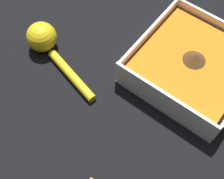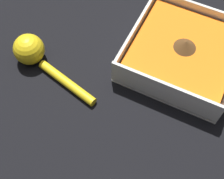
{
  "view_description": "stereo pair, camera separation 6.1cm",
  "coord_description": "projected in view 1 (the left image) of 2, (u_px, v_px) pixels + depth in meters",
  "views": [
    {
      "loc": [
        0.09,
        -0.37,
        0.56
      ],
      "look_at": [
        -0.09,
        -0.13,
        0.03
      ],
      "focal_mm": 50.0,
      "sensor_mm": 36.0,
      "label": 1
    },
    {
      "loc": [
        0.04,
        -0.4,
        0.56
      ],
      "look_at": [
        -0.09,
        -0.13,
        0.03
      ],
      "focal_mm": 50.0,
      "sensor_mm": 36.0,
      "label": 2
    }
  ],
  "objects": [
    {
      "name": "square_dish",
      "position": [
        192.0,
        67.0,
        0.65
      ],
      "size": [
        0.23,
        0.23,
        0.07
      ],
      "color": "silver",
      "rests_on": "ground_plane"
    },
    {
      "name": "ground_plane",
      "position": [
        185.0,
        79.0,
        0.66
      ],
      "size": [
        4.0,
        4.0,
        0.0
      ],
      "primitive_type": "plane",
      "color": "black"
    },
    {
      "name": "lemon_squeezer",
      "position": [
        46.0,
        43.0,
        0.67
      ],
      "size": [
        0.21,
        0.08,
        0.07
      ],
      "rotation": [
        0.0,
        0.0,
        2.91
      ],
      "color": "yellow",
      "rests_on": "ground_plane"
    }
  ]
}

